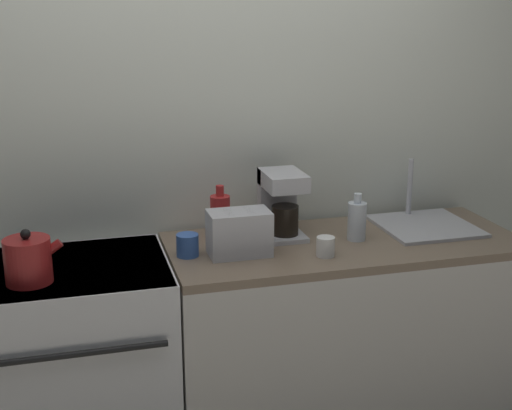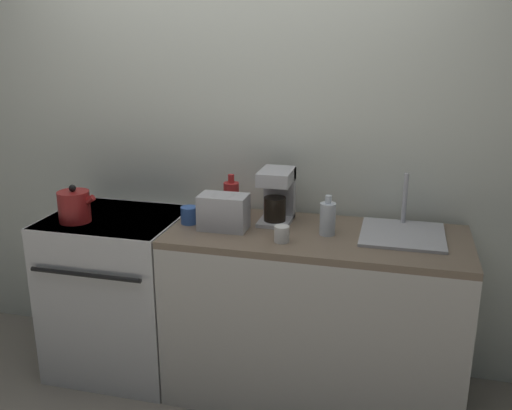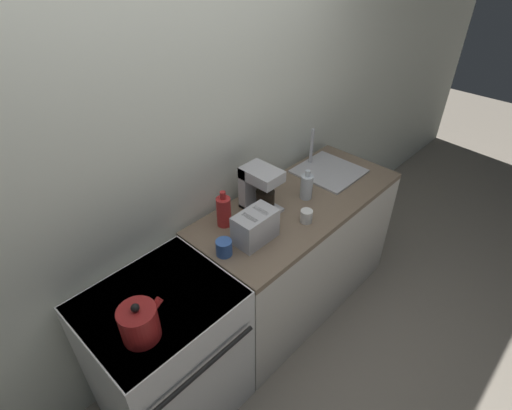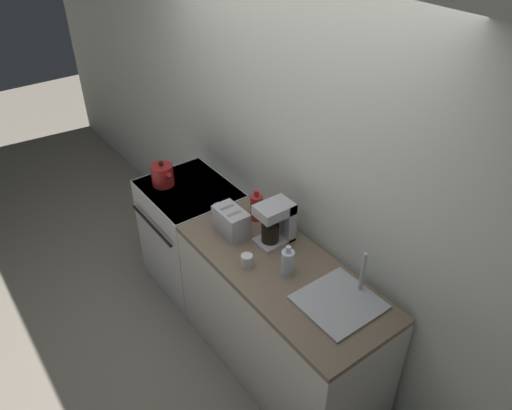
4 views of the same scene
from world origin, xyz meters
The scene contains 11 objects.
wall_back centered at (0.00, 0.70, 1.30)m, with size 8.00×0.05×2.60m.
stove centered at (-0.59, 0.31, 0.47)m, with size 0.72×0.66×0.92m.
counter_block centered at (0.54, 0.32, 0.46)m, with size 1.51×0.64×0.92m.
kettle centered at (-0.74, 0.19, 1.01)m, with size 0.21×0.17×0.20m.
toaster centered at (0.06, 0.27, 1.01)m, with size 0.25×0.15×0.18m.
coffee_maker centered at (0.30, 0.47, 1.08)m, with size 0.17×0.24×0.29m.
sink_tray centered at (0.96, 0.40, 0.94)m, with size 0.41×0.42×0.28m.
bottle_clear centered at (0.59, 0.32, 1.01)m, with size 0.08×0.08×0.20m.
bottle_red centered at (0.03, 0.50, 1.02)m, with size 0.08×0.08×0.23m.
cup_white centered at (0.39, 0.16, 0.96)m, with size 0.07×0.07×0.08m.
cup_blue centered at (-0.14, 0.31, 0.97)m, with size 0.09×0.09×0.09m.
Camera 2 is at (0.91, -2.38, 1.91)m, focal length 40.00 mm.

